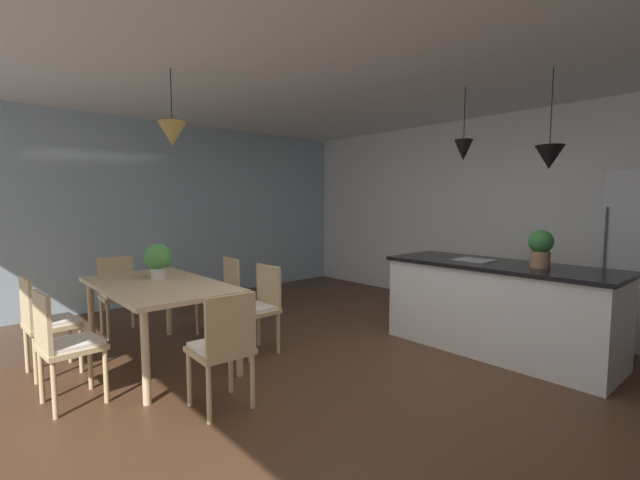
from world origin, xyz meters
name	(u,v)px	position (x,y,z in m)	size (l,w,h in m)	color
ground_plane	(363,386)	(0.00, 0.00, -0.02)	(10.00, 8.40, 0.04)	#4C301E
ceiling_slab	(366,40)	(0.00, 0.00, 2.76)	(10.00, 8.40, 0.12)	white
wall_back_kitchen	(533,214)	(0.00, 3.26, 1.35)	(10.00, 0.12, 2.70)	white
window_wall_left_glazing	(167,213)	(-4.06, 0.00, 1.35)	(0.06, 8.40, 2.70)	#9EB7C6
dining_table	(158,291)	(-1.60, -1.08, 0.69)	(1.71, 0.96, 0.76)	#D1B284
chair_near_left	(45,321)	(-1.98, -1.93, 0.47)	(0.42, 0.42, 0.87)	tan
chair_window_end	(119,292)	(-2.82, -1.08, 0.47)	(0.42, 0.42, 0.87)	tan
chair_kitchen_end	(223,346)	(-0.37, -1.08, 0.47)	(0.42, 0.42, 0.87)	tan
chair_far_left	(221,294)	(-1.98, -0.23, 0.47)	(0.44, 0.44, 0.87)	tan
chair_far_right	(258,306)	(-1.21, -0.23, 0.47)	(0.41, 0.41, 0.87)	tan
chair_near_right	(64,343)	(-1.21, -1.93, 0.47)	(0.43, 0.43, 0.87)	tan
kitchen_island	(497,306)	(0.36, 1.59, 0.46)	(2.19, 0.84, 0.91)	silver
pendant_over_table	(172,134)	(-1.49, -0.94, 2.13)	(0.26, 0.26, 0.68)	black
pendant_over_island_main	(463,150)	(-0.07, 1.59, 2.05)	(0.19, 0.19, 0.76)	black
pendant_over_island_aux	(549,157)	(0.79, 1.59, 1.91)	(0.25, 0.25, 0.89)	black
potted_plant_on_island	(541,247)	(0.75, 1.59, 1.10)	(0.22, 0.22, 0.35)	#8C664C
potted_plant_on_table	(158,258)	(-1.83, -0.98, 0.96)	(0.27, 0.27, 0.35)	beige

